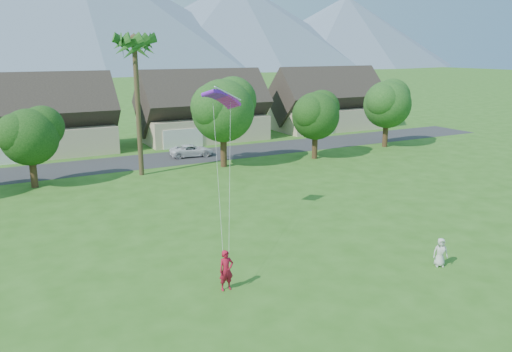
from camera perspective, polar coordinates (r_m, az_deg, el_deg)
ground at (r=23.31m, az=12.00°, el=-14.55°), size 500.00×500.00×0.00m
street at (r=52.42m, az=-12.41°, el=1.69°), size 90.00×7.00×0.01m
kite_flyer at (r=24.01m, az=-3.42°, el=-10.71°), size 0.72×0.47×1.98m
watcher at (r=28.22m, az=20.33°, el=-8.17°), size 0.90×0.80×1.55m
parked_car at (r=53.77m, az=-7.38°, el=2.91°), size 4.82×2.68×1.28m
mountain_ridge at (r=277.03m, az=-24.06°, el=16.80°), size 540.00×240.00×70.00m
houses_row at (r=60.55m, az=-14.48°, el=6.53°), size 72.75×8.19×8.86m
tree_row at (r=45.49m, az=-12.01°, el=6.08°), size 62.27×6.67×8.45m
fan_palm at (r=45.40m, az=-13.76°, el=14.74°), size 3.00×3.00×13.80m
parafoil_kite at (r=31.64m, az=-3.94°, el=9.08°), size 2.91×1.41×0.50m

